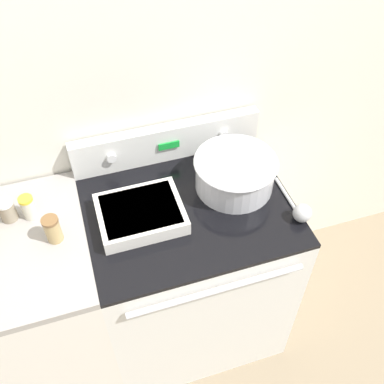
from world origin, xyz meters
name	(u,v)px	position (x,y,z in m)	size (l,w,h in m)	color
ground_plane	(209,376)	(0.00, 0.00, 0.00)	(12.00, 12.00, 0.00)	gray
kitchen_wall	(160,87)	(0.00, 0.69, 1.25)	(8.00, 0.05, 2.50)	silver
stove_range	(189,271)	(0.00, 0.33, 0.46)	(0.81, 0.69, 0.93)	silver
control_panel	(167,142)	(0.00, 0.63, 1.01)	(0.81, 0.07, 0.17)	silver
side_counter	(37,312)	(-0.69, 0.33, 0.47)	(0.58, 0.66, 0.94)	silver
mixing_bowl	(235,172)	(0.21, 0.38, 1.01)	(0.33, 0.33, 0.14)	silver
casserole_dish	(141,213)	(-0.19, 0.32, 0.96)	(0.32, 0.26, 0.06)	silver
ladle	(301,211)	(0.39, 0.15, 0.96)	(0.07, 0.26, 0.07)	#B7B7B7
spice_jar_brown_cap	(53,229)	(-0.51, 0.32, 0.99)	(0.06, 0.06, 0.11)	tan
spice_jar_yellow_cap	(28,207)	(-0.59, 0.45, 0.99)	(0.05, 0.05, 0.10)	beige
spice_jar_white_cap	(7,210)	(-0.67, 0.47, 0.99)	(0.06, 0.06, 0.09)	gray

